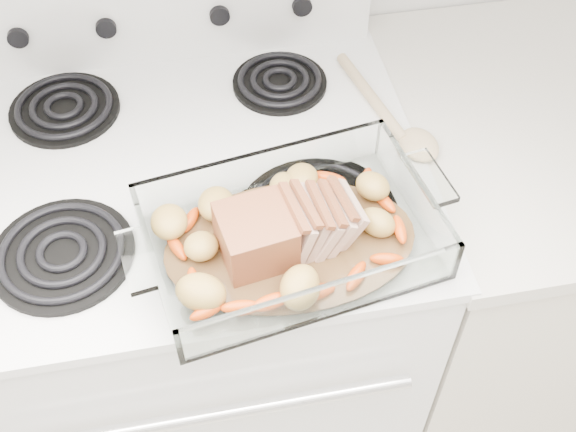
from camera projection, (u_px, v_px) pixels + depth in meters
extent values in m
cube|color=white|center=(208.00, 316.00, 1.54)|extent=(0.76, 0.65, 0.92)
cylinder|color=silver|center=(219.00, 414.00, 1.11)|extent=(0.61, 0.02, 0.02)
cube|color=white|center=(184.00, 166.00, 1.19)|extent=(0.78, 0.67, 0.02)
cube|color=white|center=(162.00, 10.00, 1.29)|extent=(0.76, 0.06, 0.18)
cylinder|color=black|center=(63.00, 255.00, 1.05)|extent=(0.21, 0.21, 0.01)
cylinder|color=black|center=(317.00, 218.00, 1.10)|extent=(0.25, 0.25, 0.01)
cylinder|color=black|center=(65.00, 110.00, 1.25)|extent=(0.19, 0.19, 0.01)
cylinder|color=black|center=(280.00, 83.00, 1.30)|extent=(0.17, 0.17, 0.01)
cylinder|color=black|center=(18.00, 37.00, 1.24)|extent=(0.04, 0.02, 0.04)
cylinder|color=black|center=(106.00, 27.00, 1.26)|extent=(0.04, 0.02, 0.04)
cylinder|color=black|center=(219.00, 14.00, 1.29)|extent=(0.04, 0.02, 0.04)
cylinder|color=black|center=(302.00, 5.00, 1.30)|extent=(0.04, 0.02, 0.04)
cube|color=silver|center=(501.00, 271.00, 1.63)|extent=(0.55, 0.65, 0.90)
cube|color=silver|center=(560.00, 119.00, 1.27)|extent=(0.58, 0.68, 0.03)
cube|color=white|center=(291.00, 246.00, 1.05)|extent=(0.40, 0.26, 0.01)
cube|color=white|center=(309.00, 304.00, 0.94)|extent=(0.40, 0.01, 0.07)
cube|color=white|center=(275.00, 165.00, 1.10)|extent=(0.40, 0.01, 0.07)
cube|color=white|center=(152.00, 250.00, 1.00)|extent=(0.01, 0.26, 0.07)
cube|color=white|center=(423.00, 210.00, 1.05)|extent=(0.01, 0.26, 0.07)
cylinder|color=#50361D|center=(291.00, 243.00, 1.05)|extent=(0.23, 0.23, 0.00)
cube|color=brown|center=(254.00, 232.00, 1.01)|extent=(0.10, 0.10, 0.08)
cube|color=#DEAD8C|center=(294.00, 227.00, 1.02)|extent=(0.04, 0.09, 0.08)
cube|color=#DEAD8C|center=(307.00, 226.00, 1.02)|extent=(0.04, 0.09, 0.07)
cube|color=#DEAD8C|center=(320.00, 225.00, 1.03)|extent=(0.04, 0.09, 0.07)
cube|color=#DEAD8C|center=(333.00, 223.00, 1.03)|extent=(0.04, 0.09, 0.06)
cube|color=#DEAD8C|center=(345.00, 222.00, 1.03)|extent=(0.05, 0.09, 0.06)
ellipsoid|color=#CC4813|center=(203.00, 296.00, 0.98)|extent=(0.05, 0.02, 0.02)
ellipsoid|color=#CC4813|center=(375.00, 269.00, 1.01)|extent=(0.05, 0.02, 0.02)
ellipsoid|color=#CC4813|center=(384.00, 216.00, 1.07)|extent=(0.05, 0.02, 0.02)
ellipsoid|color=#CC4813|center=(188.00, 234.00, 1.05)|extent=(0.05, 0.02, 0.02)
ellipsoid|color=#AD8C40|center=(184.00, 211.00, 1.06)|extent=(0.06, 0.05, 0.04)
ellipsoid|color=#AD8C40|center=(293.00, 191.00, 1.09)|extent=(0.06, 0.05, 0.04)
ellipsoid|color=#AD8C40|center=(373.00, 233.00, 1.03)|extent=(0.06, 0.05, 0.04)
cylinder|color=tan|center=(371.00, 96.00, 1.27)|extent=(0.07, 0.23, 0.02)
ellipsoid|color=tan|center=(419.00, 145.00, 1.19)|extent=(0.06, 0.08, 0.02)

